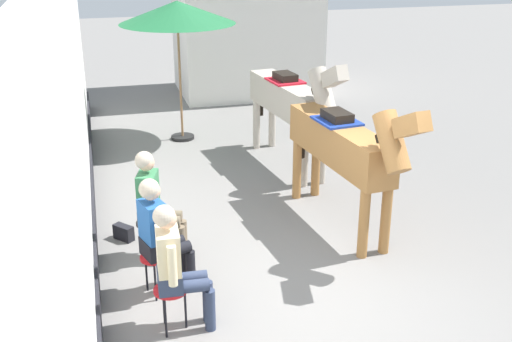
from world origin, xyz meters
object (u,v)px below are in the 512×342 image
object	(u,v)px
seated_visitor_near	(176,262)
seated_visitor_far	(154,200)
cafe_parasol	(177,13)
saddled_horse_near	(344,146)
seated_visitor_middle	(159,230)
satchel_bag	(124,233)
saddled_horse_far	(291,100)

from	to	relation	value
seated_visitor_near	seated_visitor_far	xyz separation A→B (m)	(-0.05, 1.54, 0.00)
seated_visitor_far	cafe_parasol	bearing A→B (deg)	77.67
seated_visitor_near	saddled_horse_near	size ratio (longest dim) A/B	0.46
seated_visitor_middle	saddled_horse_near	world-z (taller)	saddled_horse_near
seated_visitor_middle	satchel_bag	bearing A→B (deg)	103.88
saddled_horse_near	satchel_bag	xyz separation A→B (m)	(-2.89, 0.35, -1.06)
saddled_horse_near	saddled_horse_far	bearing A→B (deg)	89.82
seated_visitor_middle	saddled_horse_near	xyz separation A→B (m)	(2.54, 1.05, 0.38)
saddled_horse_far	seated_visitor_middle	bearing A→B (deg)	-127.07
satchel_bag	seated_visitor_middle	bearing A→B (deg)	152.96
saddled_horse_near	saddled_horse_far	world-z (taller)	same
seated_visitor_middle	cafe_parasol	bearing A→B (deg)	79.22
seated_visitor_far	satchel_bag	xyz separation A→B (m)	(-0.37, 0.57, -0.68)
cafe_parasol	seated_visitor_middle	bearing A→B (deg)	-100.78
seated_visitor_near	satchel_bag	distance (m)	2.26
saddled_horse_far	cafe_parasol	xyz separation A→B (m)	(-1.54, 1.94, 1.20)
saddled_horse_far	cafe_parasol	bearing A→B (deg)	128.49
saddled_horse_far	satchel_bag	bearing A→B (deg)	-145.57
saddled_horse_far	satchel_bag	xyz separation A→B (m)	(-2.89, -1.98, -1.06)
seated_visitor_middle	satchel_bag	size ratio (longest dim) A/B	4.96
seated_visitor_near	cafe_parasol	xyz separation A→B (m)	(0.94, 6.04, 1.59)
seated_visitor_near	seated_visitor_far	bearing A→B (deg)	91.74
cafe_parasol	satchel_bag	size ratio (longest dim) A/B	9.21
saddled_horse_far	cafe_parasol	distance (m)	2.75
saddled_horse_far	cafe_parasol	size ratio (longest dim) A/B	1.16
seated_visitor_middle	saddled_horse_far	world-z (taller)	saddled_horse_far
seated_visitor_middle	satchel_bag	world-z (taller)	seated_visitor_middle
seated_visitor_near	seated_visitor_middle	distance (m)	0.73
satchel_bag	cafe_parasol	bearing A→B (deg)	-59.99
seated_visitor_middle	seated_visitor_far	distance (m)	0.82
seated_visitor_near	seated_visitor_far	world-z (taller)	same
saddled_horse_near	cafe_parasol	size ratio (longest dim) A/B	1.16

